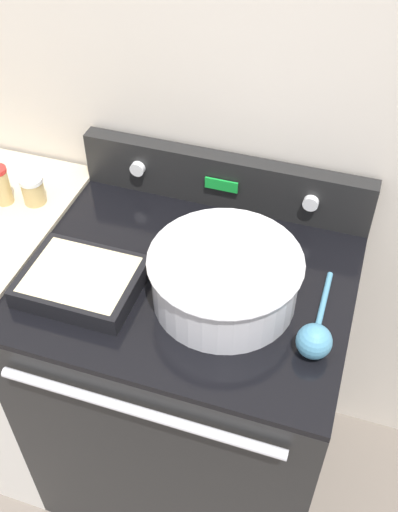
% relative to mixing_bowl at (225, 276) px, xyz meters
% --- Properties ---
extents(kitchen_wall, '(8.00, 0.05, 2.50)m').
position_rel_mixing_bowl_xyz_m(kitchen_wall, '(-0.10, 0.40, 0.27)').
color(kitchen_wall, beige).
rests_on(kitchen_wall, ground_plane).
extents(stove_range, '(0.79, 0.68, 0.91)m').
position_rel_mixing_bowl_xyz_m(stove_range, '(-0.10, 0.04, -0.53)').
color(stove_range, black).
rests_on(stove_range, ground_plane).
extents(control_panel, '(0.79, 0.07, 0.15)m').
position_rel_mixing_bowl_xyz_m(control_panel, '(-0.10, 0.34, 0.00)').
color(control_panel, black).
rests_on(control_panel, stove_range).
extents(mixing_bowl, '(0.35, 0.35, 0.13)m').
position_rel_mixing_bowl_xyz_m(mixing_bowl, '(0.00, 0.00, 0.00)').
color(mixing_bowl, silver).
rests_on(mixing_bowl, stove_range).
extents(casserole_dish, '(0.27, 0.22, 0.05)m').
position_rel_mixing_bowl_xyz_m(casserole_dish, '(-0.33, -0.08, -0.05)').
color(casserole_dish, black).
rests_on(casserole_dish, stove_range).
extents(ladle, '(0.08, 0.28, 0.08)m').
position_rel_mixing_bowl_xyz_m(ladle, '(0.23, -0.08, -0.04)').
color(ladle, teal).
rests_on(ladle, stove_range).
extents(spice_jar_white_cap, '(0.06, 0.06, 0.08)m').
position_rel_mixing_bowl_xyz_m(spice_jar_white_cap, '(-0.59, 0.17, -0.02)').
color(spice_jar_white_cap, tan).
rests_on(spice_jar_white_cap, side_counter).
extents(spice_jar_red_cap, '(0.05, 0.05, 0.11)m').
position_rel_mixing_bowl_xyz_m(spice_jar_red_cap, '(-0.67, 0.14, -0.01)').
color(spice_jar_red_cap, tan).
rests_on(spice_jar_red_cap, side_counter).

